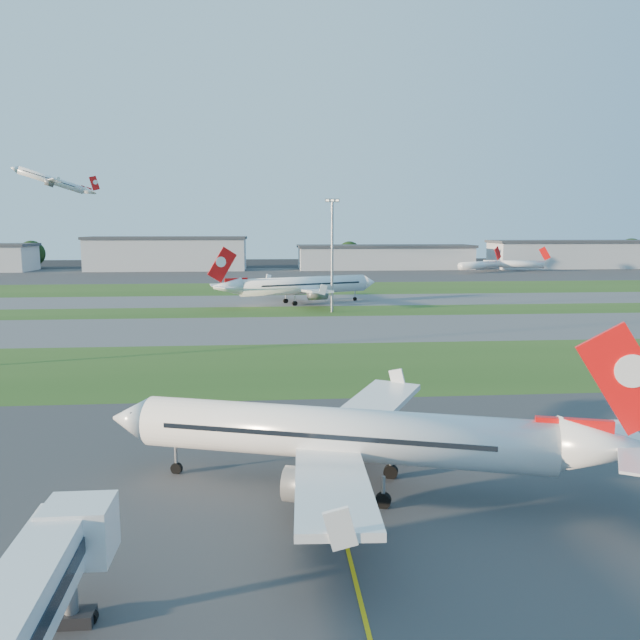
{
  "coord_description": "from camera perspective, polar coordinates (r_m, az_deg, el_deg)",
  "views": [
    {
      "loc": [
        0.38,
        -33.69,
        19.49
      ],
      "look_at": [
        7.33,
        49.56,
        7.0
      ],
      "focal_mm": 35.0,
      "sensor_mm": 36.0,
      "label": 1
    }
  ],
  "objects": [
    {
      "name": "tree_mid_east",
      "position": [
        305.54,
        2.69,
        6.12
      ],
      "size": [
        11.55,
        11.55,
        12.6
      ],
      "color": "black",
      "rests_on": "ground"
    },
    {
      "name": "light_mast_centre",
      "position": [
        142.52,
        1.12,
        6.62
      ],
      "size": [
        3.2,
        0.7,
        25.8
      ],
      "color": "gray",
      "rests_on": "ground"
    },
    {
      "name": "grass_strip_c",
      "position": [
        199.65,
        -4.87,
        2.87
      ],
      "size": [
        300.0,
        40.0,
        0.01
      ],
      "primitive_type": "cube",
      "color": "#274A18",
      "rests_on": "ground"
    },
    {
      "name": "grass_strip_b",
      "position": [
        145.01,
        -4.88,
        0.75
      ],
      "size": [
        300.0,
        18.0,
        0.01
      ],
      "primitive_type": "cube",
      "color": "#274A18",
      "rests_on": "ground"
    },
    {
      "name": "hangar_east",
      "position": [
        294.14,
        5.96,
        5.76
      ],
      "size": [
        81.6,
        23.0,
        11.2
      ],
      "color": "#A6A9AE",
      "rests_on": "ground"
    },
    {
      "name": "apron_near",
      "position": [
        38.92,
        -5.04,
        -21.58
      ],
      "size": [
        300.0,
        70.0,
        0.01
      ],
      "primitive_type": "cube",
      "color": "#333335",
      "rests_on": "ground"
    },
    {
      "name": "airliner_taxiing",
      "position": [
        159.11,
        -1.57,
        3.15
      ],
      "size": [
        40.34,
        34.18,
        13.22
      ],
      "rotation": [
        0.0,
        0.0,
        3.51
      ],
      "color": "white",
      "rests_on": "ground"
    },
    {
      "name": "taxiway_a",
      "position": [
        120.28,
        -4.89,
        -0.85
      ],
      "size": [
        300.0,
        32.0,
        0.01
      ],
      "primitive_type": "cube",
      "color": "#515154",
      "rests_on": "ground"
    },
    {
      "name": "tree_far_east",
      "position": [
        356.47,
        26.56,
        5.68
      ],
      "size": [
        12.65,
        12.65,
        13.8
      ],
      "color": "black",
      "rests_on": "ground"
    },
    {
      "name": "tree_east",
      "position": [
        322.08,
        16.16,
        5.8
      ],
      "size": [
        10.45,
        10.45,
        11.4
      ],
      "color": "black",
      "rests_on": "ground"
    },
    {
      "name": "mini_jet_far",
      "position": [
        290.59,
        17.29,
        4.93
      ],
      "size": [
        27.5,
        11.79,
        9.48
      ],
      "rotation": [
        0.0,
        0.0,
        -0.34
      ],
      "color": "white",
      "rests_on": "ground"
    },
    {
      "name": "taxiway_b",
      "position": [
        166.83,
        -4.88,
        1.77
      ],
      "size": [
        300.0,
        26.0,
        0.01
      ],
      "primitive_type": "cube",
      "color": "#515154",
      "rests_on": "ground"
    },
    {
      "name": "grass_strip_a",
      "position": [
        87.88,
        -4.92,
        -4.34
      ],
      "size": [
        300.0,
        34.0,
        0.01
      ],
      "primitive_type": "cube",
      "color": "#274A18",
      "rests_on": "ground"
    },
    {
      "name": "hangar_far_east",
      "position": [
        327.75,
        23.49,
        5.56
      ],
      "size": [
        96.9,
        23.0,
        13.2
      ],
      "color": "#A6A9AE",
      "rests_on": "ground"
    },
    {
      "name": "apron_far",
      "position": [
        259.43,
        -4.86,
        4.17
      ],
      "size": [
        400.0,
        80.0,
        0.01
      ],
      "primitive_type": "cube",
      "color": "#333335",
      "rests_on": "ground"
    },
    {
      "name": "ground",
      "position": [
        38.93,
        -5.04,
        -21.58
      ],
      "size": [
        700.0,
        700.0,
        0.0
      ],
      "primitive_type": "plane",
      "color": "black",
      "rests_on": "ground"
    },
    {
      "name": "yellow_line",
      "position": [
        39.2,
        2.83,
        -21.33
      ],
      "size": [
        0.25,
        60.0,
        0.02
      ],
      "primitive_type": "cube",
      "color": "gold",
      "rests_on": "ground"
    },
    {
      "name": "airliner_parked",
      "position": [
        47.06,
        2.29,
        -10.52
      ],
      "size": [
        36.87,
        31.04,
        11.84
      ],
      "rotation": [
        0.0,
        0.0,
        -0.3
      ],
      "color": "white",
      "rests_on": "ground"
    },
    {
      "name": "tree_mid_west",
      "position": [
        300.69,
        -8.7,
        5.81
      ],
      "size": [
        9.9,
        9.9,
        10.8
      ],
      "color": "black",
      "rests_on": "ground"
    },
    {
      "name": "tree_west",
      "position": [
        323.36,
        -24.86,
        5.53
      ],
      "size": [
        12.1,
        12.1,
        13.2
      ],
      "color": "black",
      "rests_on": "ground"
    },
    {
      "name": "mini_jet_near",
      "position": [
        278.61,
        14.4,
        4.9
      ],
      "size": [
        24.47,
        17.76,
        9.48
      ],
      "rotation": [
        0.0,
        0.0,
        0.61
      ],
      "color": "white",
      "rests_on": "ground"
    },
    {
      "name": "hangar_west",
      "position": [
        292.48,
        -13.77,
        5.94
      ],
      "size": [
        71.4,
        23.0,
        15.2
      ],
      "color": "#A6A9AE",
      "rests_on": "ground"
    },
    {
      "name": "airliner_departing",
      "position": [
        259.01,
        -23.29,
        11.63
      ],
      "size": [
        27.7,
        23.4,
        8.98
      ],
      "rotation": [
        0.0,
        0.0,
        0.33
      ],
      "color": "white"
    }
  ]
}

